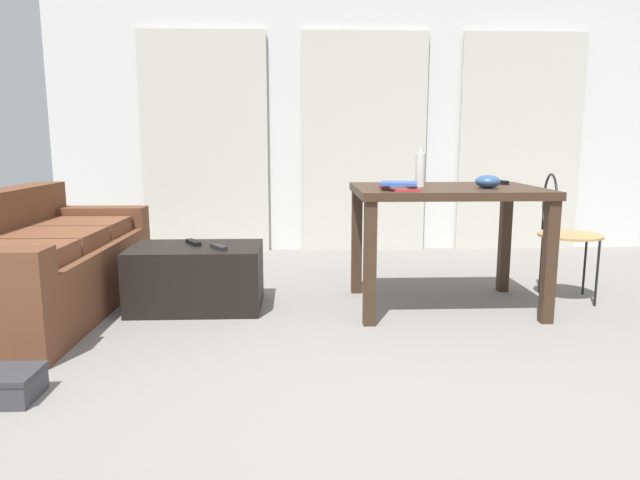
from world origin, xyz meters
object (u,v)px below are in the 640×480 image
Objects in this scene: craft_table at (446,205)px; tv_remote_primary at (193,242)px; tv_remote_secondary at (219,247)px; bottle_near at (420,170)px; book_stack at (399,186)px; scissors at (402,184)px; bowl at (488,182)px; coffee_table at (197,277)px; couch at (37,266)px; wire_chair at (560,223)px; tv_remote_on_table at (499,182)px.

tv_remote_primary is at bearing 176.10° from craft_table.
tv_remote_primary is 0.25m from tv_remote_secondary.
book_stack is (-0.17, -0.20, -0.08)m from bottle_near.
bottle_near is 0.26m from scissors.
book_stack is at bearing -102.69° from scissors.
scissors is 0.58× the size of tv_remote_secondary.
bowl reaches higher than book_stack.
couch is at bearing -176.39° from coffee_table.
wire_chair is at bearing -4.31° from scissors.
craft_table is 4.60× the size of bottle_near.
scissors is at bearing -24.88° from tv_remote_primary.
book_stack is 1.38m from tv_remote_primary.
couch is 7.61× the size of bottle_near.
tv_remote_on_table reaches higher than tv_remote_secondary.
bowl is at bearing -1.79° from couch.
couch is 6.07× the size of book_stack.
couch is 11.37× the size of tv_remote_secondary.
tv_remote_on_table is (-0.41, 0.07, 0.27)m from wire_chair.
book_stack is 0.44m from scissors.
craft_table is at bearing 153.77° from bowl.
coffee_table is 0.96× the size of wire_chair.
bottle_near is at bearing -171.63° from wire_chair.
tv_remote_primary is at bearing 173.17° from bowl.
tv_remote_secondary is at bearing -177.84° from craft_table.
tv_remote_primary is (-1.29, 0.31, -0.39)m from book_stack.
scissors is (-1.06, 0.08, 0.26)m from wire_chair.
bottle_near is 1.49× the size of tv_remote_secondary.
bowl is 0.57m from book_stack.
tv_remote_on_table is 0.66m from scissors.
book_stack is at bearing -163.33° from wire_chair.
couch reaches higher than tv_remote_primary.
book_stack is at bearing -43.31° from tv_remote_primary.
bowl is at bearing -156.61° from wire_chair.
couch is at bearing 178.21° from bowl.
tv_remote_secondary is (-2.26, -0.20, -0.11)m from wire_chair.
couch is 2.40m from scissors.
tv_remote_primary is (-1.45, 0.11, -0.47)m from bottle_near.
scissors is at bearing 7.90° from coffee_table.
wire_chair is at bearing 16.67° from book_stack.
tv_remote_on_table is at bearing 5.16° from coffee_table.
couch is at bearing 169.24° from tv_remote_on_table.
craft_table is 6.87× the size of tv_remote_secondary.
coffee_table is 0.28m from tv_remote_secondary.
bowl is at bearing -26.23° from craft_table.
book_stack is 1.85× the size of tv_remote_on_table.
tv_remote_on_table is 0.96× the size of tv_remote_primary.
tv_remote_on_table is at bearing 29.27° from book_stack.
tv_remote_secondary is (-1.27, -0.05, -0.47)m from bottle_near.
tv_remote_on_table reaches higher than tv_remote_primary.
craft_table reaches higher than tv_remote_secondary.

